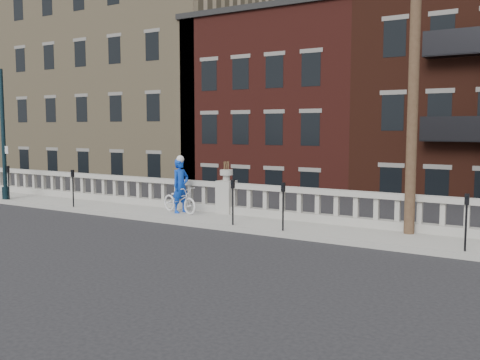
{
  "coord_description": "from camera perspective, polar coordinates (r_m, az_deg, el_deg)",
  "views": [
    {
      "loc": [
        9.85,
        -11.09,
        3.04
      ],
      "look_at": [
        1.01,
        3.2,
        1.39
      ],
      "focal_mm": 40.0,
      "sensor_mm": 36.0,
      "label": 1
    }
  ],
  "objects": [
    {
      "name": "streetlight_pole",
      "position": [
        23.46,
        -23.89,
        3.12
      ],
      "size": [
        0.4,
        0.28,
        5.2
      ],
      "color": "black",
      "rests_on": "sidewalk"
    },
    {
      "name": "parking_meter_d",
      "position": [
        15.01,
        4.62,
        -2.23
      ],
      "size": [
        0.1,
        0.09,
        1.36
      ],
      "color": "black",
      "rests_on": "sidewalk"
    },
    {
      "name": "utility_pole",
      "position": [
        15.29,
        18.14,
        13.6
      ],
      "size": [
        1.6,
        0.28,
        10.0
      ],
      "color": "#422D1E",
      "rests_on": "sidewalk"
    },
    {
      "name": "cyclist",
      "position": [
        18.25,
        -6.36,
        -0.61
      ],
      "size": [
        0.55,
        0.74,
        1.84
      ],
      "primitive_type": "imported",
      "rotation": [
        0.0,
        0.0,
        1.4
      ],
      "color": "#0B38B2",
      "rests_on": "sidewalk"
    },
    {
      "name": "balustrade",
      "position": [
        18.13,
        -1.45,
        -1.99
      ],
      "size": [
        28.0,
        0.34,
        1.03
      ],
      "color": "#9C9B91",
      "rests_on": "sidewalk"
    },
    {
      "name": "lower_level",
      "position": [
        35.37,
        16.6,
        4.72
      ],
      "size": [
        80.0,
        44.0,
        20.8
      ],
      "color": "#605E59",
      "rests_on": "ground"
    },
    {
      "name": "sidewalk",
      "position": [
        17.44,
        -3.16,
        -4.18
      ],
      "size": [
        32.0,
        2.2,
        0.15
      ],
      "primitive_type": "cube",
      "color": "#9C9B91",
      "rests_on": "ground"
    },
    {
      "name": "planter_pedestal",
      "position": [
        18.11,
        -1.46,
        -1.39
      ],
      "size": [
        0.55,
        0.55,
        1.76
      ],
      "color": "#9C9B91",
      "rests_on": "sidewalk"
    },
    {
      "name": "parking_meter_b",
      "position": [
        20.38,
        -17.4,
        -0.4
      ],
      "size": [
        0.1,
        0.09,
        1.36
      ],
      "color": "black",
      "rests_on": "sidewalk"
    },
    {
      "name": "parking_meter_a",
      "position": [
        23.36,
        -23.47,
        0.13
      ],
      "size": [
        0.1,
        0.09,
        1.36
      ],
      "color": "black",
      "rests_on": "sidewalk"
    },
    {
      "name": "ground",
      "position": [
        15.14,
        -9.71,
        -6.05
      ],
      "size": [
        120.0,
        120.0,
        0.0
      ],
      "primitive_type": "plane",
      "color": "black",
      "rests_on": "ground"
    },
    {
      "name": "parking_meter_e",
      "position": [
        13.54,
        22.99,
        -3.52
      ],
      "size": [
        0.1,
        0.09,
        1.36
      ],
      "color": "black",
      "rests_on": "sidewalk"
    },
    {
      "name": "bicycle",
      "position": [
        18.27,
        -6.47,
        -2.11
      ],
      "size": [
        1.78,
        0.97,
        0.89
      ],
      "primitive_type": "imported",
      "rotation": [
        0.0,
        0.0,
        1.33
      ],
      "color": "silver",
      "rests_on": "sidewalk"
    },
    {
      "name": "parking_meter_c",
      "position": [
        15.83,
        -0.77,
        -1.8
      ],
      "size": [
        0.1,
        0.09,
        1.36
      ],
      "color": "black",
      "rests_on": "sidewalk"
    }
  ]
}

